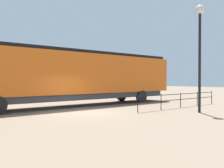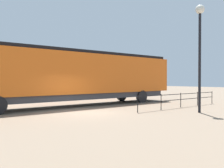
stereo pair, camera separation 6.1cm
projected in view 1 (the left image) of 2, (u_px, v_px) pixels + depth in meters
name	position (u px, v px, depth m)	size (l,w,h in m)	color
ground_plane	(84.00, 113.00, 15.09)	(120.00, 120.00, 0.00)	#84705B
locomotive	(81.00, 75.00, 19.21)	(2.94, 18.70, 4.23)	orange
lamp_post	(200.00, 35.00, 15.09)	(0.55, 0.55, 6.60)	black
platform_fence	(181.00, 98.00, 17.97)	(0.05, 9.00, 1.07)	black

